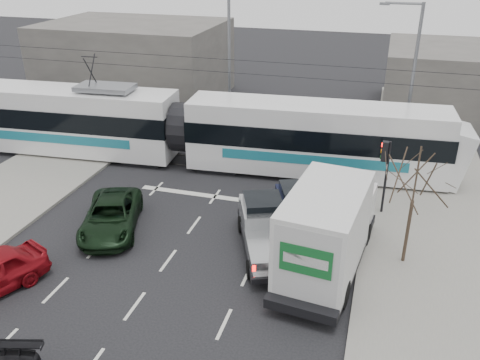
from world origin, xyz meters
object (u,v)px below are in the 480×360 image
(street_lamp_near, at_px, (410,74))
(green_car, at_px, (111,216))
(navy_pickup, at_px, (303,218))
(street_lamp_far, at_px, (227,55))
(tram, at_px, (182,128))
(box_truck, at_px, (328,229))
(bare_tree, at_px, (416,180))
(traffic_signal, at_px, (385,162))
(silver_pickup, at_px, (265,227))

(street_lamp_near, distance_m, green_car, 18.12)
(street_lamp_near, distance_m, navy_pickup, 12.25)
(street_lamp_far, height_order, navy_pickup, street_lamp_far)
(tram, bearing_deg, street_lamp_near, 15.15)
(street_lamp_near, height_order, box_truck, street_lamp_near)
(tram, relative_size, navy_pickup, 5.18)
(bare_tree, xyz_separation_m, traffic_signal, (-1.13, 4.00, -1.05))
(street_lamp_far, relative_size, box_truck, 1.16)
(tram, bearing_deg, box_truck, -45.79)
(street_lamp_far, relative_size, silver_pickup, 1.55)
(tram, bearing_deg, traffic_signal, -19.86)
(street_lamp_near, bearing_deg, silver_pickup, -114.50)
(silver_pickup, xyz_separation_m, box_truck, (2.71, -0.89, 0.86))
(silver_pickup, bearing_deg, bare_tree, -17.82)
(traffic_signal, xyz_separation_m, silver_pickup, (-4.58, -4.40, -1.74))
(bare_tree, distance_m, tram, 14.58)
(street_lamp_far, relative_size, green_car, 1.79)
(tram, height_order, box_truck, tram)
(box_truck, bearing_deg, traffic_signal, 77.30)
(silver_pickup, relative_size, box_truck, 0.75)
(tram, height_order, green_car, tram)
(box_truck, distance_m, green_car, 9.83)
(street_lamp_near, bearing_deg, tram, -160.84)
(bare_tree, xyz_separation_m, navy_pickup, (-4.29, 0.64, -2.68))
(street_lamp_near, bearing_deg, navy_pickup, -110.23)
(traffic_signal, height_order, box_truck, box_truck)
(street_lamp_near, height_order, tram, street_lamp_near)
(street_lamp_far, xyz_separation_m, green_car, (-0.96, -14.40, -4.41))
(street_lamp_far, height_order, green_car, street_lamp_far)
(bare_tree, distance_m, box_truck, 3.79)
(bare_tree, height_order, silver_pickup, bare_tree)
(green_car, bearing_deg, silver_pickup, -15.30)
(silver_pickup, xyz_separation_m, navy_pickup, (1.42, 1.04, 0.12))
(traffic_signal, relative_size, tram, 0.12)
(traffic_signal, relative_size, box_truck, 0.46)
(traffic_signal, bearing_deg, box_truck, -109.44)
(bare_tree, height_order, street_lamp_near, street_lamp_near)
(bare_tree, xyz_separation_m, silver_pickup, (-5.71, -0.40, -2.80))
(traffic_signal, height_order, silver_pickup, traffic_signal)
(bare_tree, bearing_deg, street_lamp_far, 131.12)
(box_truck, bearing_deg, tram, 144.97)
(navy_pickup, bearing_deg, silver_pickup, -164.98)
(silver_pickup, xyz_separation_m, green_car, (-7.04, -0.50, -0.30))
(street_lamp_near, bearing_deg, green_car, -135.14)
(box_truck, bearing_deg, navy_pickup, 130.64)
(street_lamp_near, relative_size, street_lamp_far, 1.00)
(traffic_signal, distance_m, navy_pickup, 4.89)
(tram, height_order, navy_pickup, tram)
(box_truck, height_order, navy_pickup, box_truck)
(bare_tree, relative_size, silver_pickup, 0.86)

